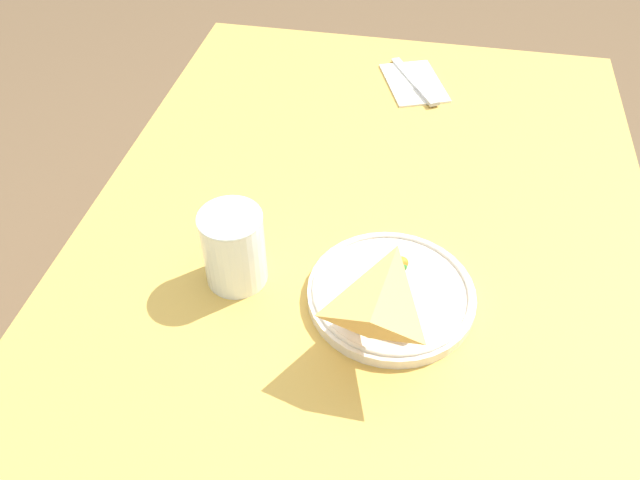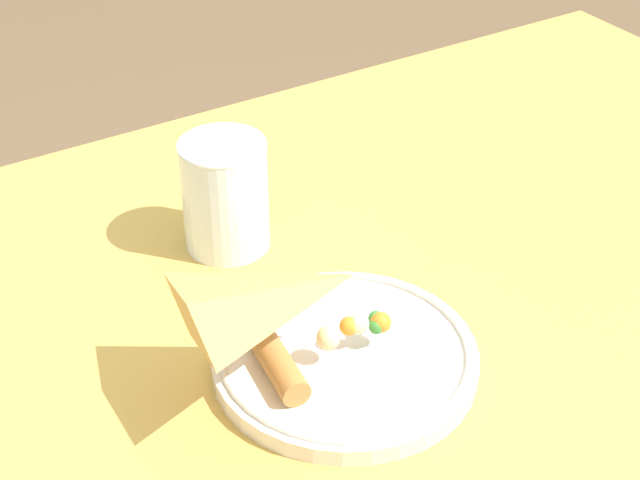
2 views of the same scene
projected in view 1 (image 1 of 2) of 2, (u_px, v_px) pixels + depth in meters
The scene contains 6 objects.
ground_plane at pixel (348, 468), 1.44m from camera, with size 6.00×6.00×0.00m, color brown.
dining_table at pixel (361, 283), 0.98m from camera, with size 1.24×0.85×0.74m.
plate_pizza at pixel (391, 292), 0.82m from camera, with size 0.22×0.22×0.05m.
milk_glass at pixel (234, 251), 0.82m from camera, with size 0.08×0.08×0.11m.
napkin_folded at pixel (414, 83), 1.21m from camera, with size 0.18×0.15×0.00m.
butter_knife at pixel (416, 83), 1.20m from camera, with size 0.17×0.11×0.01m.
Camera 1 is at (-0.64, -0.06, 1.39)m, focal length 35.00 mm.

